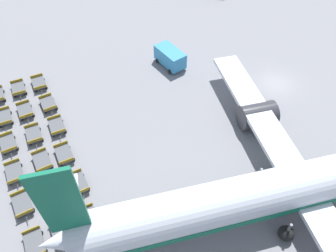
% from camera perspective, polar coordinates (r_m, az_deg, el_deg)
% --- Properties ---
extents(ground_plane, '(500.00, 500.00, 0.00)m').
position_cam_1_polar(ground_plane, '(42.62, 18.24, 7.05)').
color(ground_plane, gray).
extents(airplane, '(37.20, 46.03, 11.68)m').
position_cam_1_polar(airplane, '(30.51, 24.50, -8.80)').
color(airplane, silver).
rests_on(airplane, ground_plane).
extents(service_van, '(4.70, 3.53, 2.25)m').
position_cam_1_polar(service_van, '(42.64, 0.37, 11.91)').
color(service_van, teal).
rests_on(service_van, ground_plane).
extents(baggage_dolly_row_near_col_b, '(3.20, 1.88, 0.92)m').
position_cam_1_polar(baggage_dolly_row_near_col_b, '(39.98, -26.63, 1.33)').
color(baggage_dolly_row_near_col_b, '#515459').
rests_on(baggage_dolly_row_near_col_b, ground_plane).
extents(baggage_dolly_row_near_col_c, '(3.20, 2.01, 0.92)m').
position_cam_1_polar(baggage_dolly_row_near_col_c, '(37.13, -26.09, -2.76)').
color(baggage_dolly_row_near_col_c, '#515459').
rests_on(baggage_dolly_row_near_col_c, ground_plane).
extents(baggage_dolly_row_near_col_d, '(3.20, 1.95, 0.92)m').
position_cam_1_polar(baggage_dolly_row_near_col_d, '(34.52, -25.19, -7.34)').
color(baggage_dolly_row_near_col_d, '#515459').
rests_on(baggage_dolly_row_near_col_d, ground_plane).
extents(baggage_dolly_row_near_col_e, '(3.20, 2.04, 0.92)m').
position_cam_1_polar(baggage_dolly_row_near_col_e, '(32.26, -24.04, -12.32)').
color(baggage_dolly_row_near_col_e, '#515459').
rests_on(baggage_dolly_row_near_col_e, ground_plane).
extents(baggage_dolly_row_near_col_f, '(3.20, 1.92, 0.92)m').
position_cam_1_polar(baggage_dolly_row_near_col_f, '(30.10, -22.24, -18.47)').
color(baggage_dolly_row_near_col_f, '#515459').
rests_on(baggage_dolly_row_near_col_f, ground_plane).
extents(baggage_dolly_row_mid_a_col_a, '(3.20, 1.89, 0.92)m').
position_cam_1_polar(baggage_dolly_row_mid_a_col_a, '(42.97, -24.59, 5.94)').
color(baggage_dolly_row_mid_a_col_a, '#515459').
rests_on(baggage_dolly_row_mid_a_col_a, ground_plane).
extents(baggage_dolly_row_mid_a_col_b, '(3.20, 1.96, 0.92)m').
position_cam_1_polar(baggage_dolly_row_mid_a_col_b, '(39.78, -23.63, 2.45)').
color(baggage_dolly_row_mid_a_col_b, '#515459').
rests_on(baggage_dolly_row_mid_a_col_b, ground_plane).
extents(baggage_dolly_row_mid_a_col_c, '(3.20, 1.88, 0.92)m').
position_cam_1_polar(baggage_dolly_row_mid_a_col_c, '(36.90, -22.36, -1.38)').
color(baggage_dolly_row_mid_a_col_c, '#515459').
rests_on(baggage_dolly_row_mid_a_col_c, ground_plane).
extents(baggage_dolly_row_mid_a_col_d, '(3.20, 2.01, 0.92)m').
position_cam_1_polar(baggage_dolly_row_mid_a_col_d, '(34.31, -21.07, -5.74)').
color(baggage_dolly_row_mid_a_col_d, '#515459').
rests_on(baggage_dolly_row_mid_a_col_d, ground_plane).
extents(baggage_dolly_row_mid_a_col_e, '(3.20, 1.98, 0.92)m').
position_cam_1_polar(baggage_dolly_row_mid_a_col_e, '(31.84, -19.69, -11.18)').
color(baggage_dolly_row_mid_a_col_e, '#515459').
rests_on(baggage_dolly_row_mid_a_col_e, ground_plane).
extents(baggage_dolly_row_mid_a_col_f, '(3.20, 1.96, 0.92)m').
position_cam_1_polar(baggage_dolly_row_mid_a_col_f, '(29.85, -18.13, -17.05)').
color(baggage_dolly_row_mid_a_col_f, '#515459').
rests_on(baggage_dolly_row_mid_a_col_f, ground_plane).
extents(baggage_dolly_row_mid_b_col_a, '(3.20, 1.90, 0.92)m').
position_cam_1_polar(baggage_dolly_row_mid_b_col_a, '(42.79, -21.57, 6.94)').
color(baggage_dolly_row_mid_b_col_a, '#515459').
rests_on(baggage_dolly_row_mid_b_col_a, ground_plane).
extents(baggage_dolly_row_mid_b_col_b, '(3.20, 2.02, 0.92)m').
position_cam_1_polar(baggage_dolly_row_mid_b_col_b, '(39.65, -20.14, 3.65)').
color(baggage_dolly_row_mid_b_col_b, '#515459').
rests_on(baggage_dolly_row_mid_b_col_b, ground_plane).
extents(baggage_dolly_row_mid_b_col_c, '(3.20, 1.89, 0.92)m').
position_cam_1_polar(baggage_dolly_row_mid_b_col_c, '(36.85, -18.80, -0.03)').
color(baggage_dolly_row_mid_b_col_c, '#515459').
rests_on(baggage_dolly_row_mid_b_col_c, ground_plane).
extents(baggage_dolly_row_mid_b_col_d, '(3.20, 1.94, 0.92)m').
position_cam_1_polar(baggage_dolly_row_mid_b_col_d, '(34.13, -17.64, -4.69)').
color(baggage_dolly_row_mid_b_col_d, '#515459').
rests_on(baggage_dolly_row_mid_b_col_d, ground_plane).
extents(baggage_dolly_row_mid_b_col_e, '(3.20, 1.99, 0.92)m').
position_cam_1_polar(baggage_dolly_row_mid_b_col_e, '(31.76, -15.37, -9.58)').
color(baggage_dolly_row_mid_b_col_e, '#515459').
rests_on(baggage_dolly_row_mid_b_col_e, ground_plane).
extents(baggage_dolly_row_mid_b_col_f, '(3.20, 1.87, 0.92)m').
position_cam_1_polar(baggage_dolly_row_mid_b_col_f, '(29.71, -13.70, -15.57)').
color(baggage_dolly_row_mid_b_col_f, '#515459').
rests_on(baggage_dolly_row_mid_b_col_f, ground_plane).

